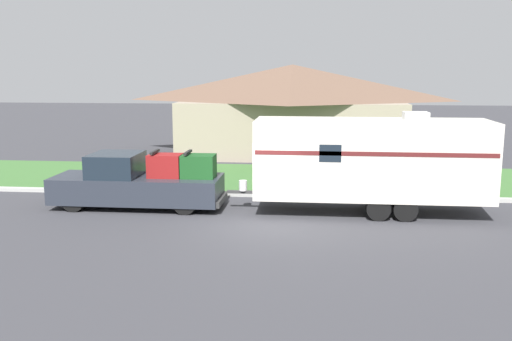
# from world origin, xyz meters

# --- Properties ---
(ground_plane) EXTENTS (120.00, 120.00, 0.00)m
(ground_plane) POSITION_xyz_m (0.00, 0.00, 0.00)
(ground_plane) COLOR #38383D
(curb_strip) EXTENTS (80.00, 0.30, 0.14)m
(curb_strip) POSITION_xyz_m (0.00, 3.75, 0.07)
(curb_strip) COLOR #ADADA8
(curb_strip) RESTS_ON ground_plane
(lawn_strip) EXTENTS (80.00, 7.00, 0.03)m
(lawn_strip) POSITION_xyz_m (0.00, 7.40, 0.01)
(lawn_strip) COLOR #3D6B33
(lawn_strip) RESTS_ON ground_plane
(house_across_street) EXTENTS (13.23, 6.99, 5.07)m
(house_across_street) POSITION_xyz_m (0.41, 14.84, 2.63)
(house_across_street) COLOR gray
(house_across_street) RESTS_ON ground_plane
(pickup_truck) EXTENTS (6.05, 2.06, 2.04)m
(pickup_truck) POSITION_xyz_m (-4.49, 1.65, 0.88)
(pickup_truck) COLOR black
(pickup_truck) RESTS_ON ground_plane
(travel_trailer) EXTENTS (8.82, 2.32, 3.46)m
(travel_trailer) POSITION_xyz_m (3.61, 1.65, 1.87)
(travel_trailer) COLOR black
(travel_trailer) RESTS_ON ground_plane
(mailbox) EXTENTS (0.48, 0.20, 1.29)m
(mailbox) POSITION_xyz_m (4.77, 4.50, 0.99)
(mailbox) COLOR brown
(mailbox) RESTS_ON ground_plane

